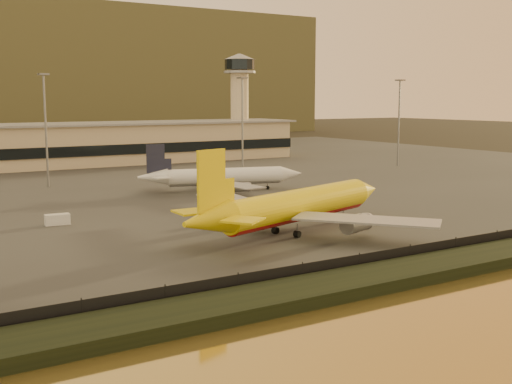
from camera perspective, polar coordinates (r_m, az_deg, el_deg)
ground at (r=83.84m, az=2.26°, el=-5.51°), size 900.00×900.00×0.00m
embankment at (r=70.67m, az=10.04°, el=-7.68°), size 320.00×7.00×1.40m
tarmac at (r=169.95m, az=-15.90°, el=1.24°), size 320.00×220.00×0.20m
perimeter_fence at (r=73.43m, az=7.97°, el=-6.54°), size 300.00×0.05×2.20m
control_tower at (r=229.69m, az=-1.47°, el=8.69°), size 11.20×11.20×35.50m
apron_light_masts at (r=154.90m, az=-8.70°, el=6.60°), size 152.20×12.20×25.40m
dhl_cargo_jet at (r=95.08m, az=3.61°, el=-1.27°), size 44.30×42.26×13.52m
white_narrowbody_jet at (r=138.50m, az=-3.01°, el=1.35°), size 35.74×34.13×10.42m
gse_vehicle_yellow at (r=105.93m, az=-1.08°, el=-1.93°), size 4.70×2.49×2.03m
gse_vehicle_white at (r=106.42m, az=-17.24°, el=-2.34°), size 3.93×2.05×1.70m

